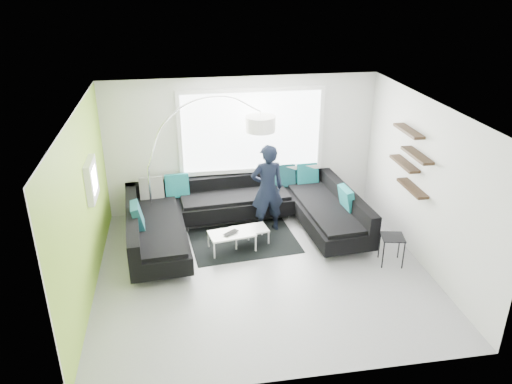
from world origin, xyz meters
TOP-DOWN VIEW (x-y plane):
  - ground at (0.00, 0.00)m, footprint 5.50×5.50m
  - room_shell at (0.04, 0.21)m, footprint 5.54×5.04m
  - sectional_sofa at (-0.14, 1.22)m, footprint 4.48×2.98m
  - rug at (-0.18, 1.04)m, footprint 2.08×1.60m
  - coffee_table at (-0.26, 0.86)m, footprint 1.14×0.78m
  - arc_lamp at (-1.86, 1.76)m, footprint 2.45×0.78m
  - side_table at (2.23, -0.13)m, footprint 0.45×0.45m
  - person at (0.34, 1.42)m, footprint 0.74×0.57m
  - laptop at (-0.42, 0.71)m, footprint 0.50×0.50m

SIDE VIEW (x-z plane):
  - ground at x=0.00m, z-range 0.00..0.00m
  - rug at x=-0.18m, z-range 0.00..0.01m
  - coffee_table at x=-0.26m, z-range 0.00..0.34m
  - side_table at x=2.23m, z-range 0.00..0.52m
  - laptop at x=-0.42m, z-range 0.34..0.37m
  - sectional_sofa at x=-0.14m, z-range -0.05..0.87m
  - person at x=0.34m, z-range 0.00..1.76m
  - arc_lamp at x=-1.86m, z-range 0.00..2.61m
  - room_shell at x=0.04m, z-range 0.40..3.22m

